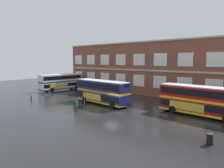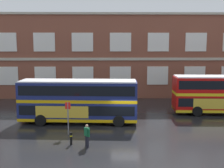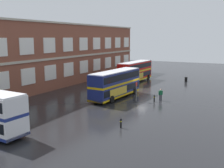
{
  "view_description": "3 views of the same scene",
  "coord_description": "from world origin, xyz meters",
  "px_view_note": "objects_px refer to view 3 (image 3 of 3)",
  "views": [
    {
      "loc": [
        20.71,
        -23.4,
        7.58
      ],
      "look_at": [
        -2.52,
        2.62,
        3.56
      ],
      "focal_mm": 33.38,
      "sensor_mm": 36.0,
      "label": 1
    },
    {
      "loc": [
        -1.62,
        -24.54,
        7.46
      ],
      "look_at": [
        -1.1,
        4.08,
        3.41
      ],
      "focal_mm": 45.8,
      "sensor_mm": 36.0,
      "label": 2
    },
    {
      "loc": [
        -40.19,
        -15.99,
        8.99
      ],
      "look_at": [
        -5.26,
        2.14,
        2.21
      ],
      "focal_mm": 43.72,
      "sensor_mm": 36.0,
      "label": 3
    }
  ],
  "objects_px": {
    "bus_stand_flag": "(136,90)",
    "double_decker_far": "(135,71)",
    "station_litter_bin": "(186,79)",
    "safety_bollard_west": "(121,123)",
    "safety_bollard_east": "(154,98)",
    "waiting_passenger": "(161,94)",
    "double_decker_middle": "(116,84)"
  },
  "relations": [
    {
      "from": "double_decker_middle",
      "to": "bus_stand_flag",
      "type": "bearing_deg",
      "value": -98.36
    },
    {
      "from": "double_decker_middle",
      "to": "bus_stand_flag",
      "type": "xyz_separation_m",
      "value": [
        -0.52,
        -3.55,
        -0.51
      ]
    },
    {
      "from": "double_decker_far",
      "to": "waiting_passenger",
      "type": "distance_m",
      "value": 17.29
    },
    {
      "from": "bus_stand_flag",
      "to": "safety_bollard_east",
      "type": "xyz_separation_m",
      "value": [
        0.54,
        -2.51,
        -1.14
      ]
    },
    {
      "from": "double_decker_middle",
      "to": "double_decker_far",
      "type": "relative_size",
      "value": 1.0
    },
    {
      "from": "waiting_passenger",
      "to": "safety_bollard_west",
      "type": "distance_m",
      "value": 13.44
    },
    {
      "from": "safety_bollard_east",
      "to": "safety_bollard_west",
      "type": "bearing_deg",
      "value": -176.96
    },
    {
      "from": "bus_stand_flag",
      "to": "double_decker_far",
      "type": "bearing_deg",
      "value": 23.12
    },
    {
      "from": "double_decker_middle",
      "to": "double_decker_far",
      "type": "height_order",
      "value": "same"
    },
    {
      "from": "double_decker_middle",
      "to": "waiting_passenger",
      "type": "relative_size",
      "value": 6.55
    },
    {
      "from": "double_decker_middle",
      "to": "safety_bollard_east",
      "type": "height_order",
      "value": "double_decker_middle"
    },
    {
      "from": "safety_bollard_east",
      "to": "double_decker_far",
      "type": "bearing_deg",
      "value": 31.17
    },
    {
      "from": "double_decker_middle",
      "to": "station_litter_bin",
      "type": "relative_size",
      "value": 10.81
    },
    {
      "from": "bus_stand_flag",
      "to": "safety_bollard_west",
      "type": "xyz_separation_m",
      "value": [
        -11.67,
        -3.16,
        -1.14
      ]
    },
    {
      "from": "waiting_passenger",
      "to": "station_litter_bin",
      "type": "distance_m",
      "value": 18.37
    },
    {
      "from": "double_decker_far",
      "to": "station_litter_bin",
      "type": "distance_m",
      "value": 10.43
    },
    {
      "from": "double_decker_far",
      "to": "waiting_passenger",
      "type": "relative_size",
      "value": 6.53
    },
    {
      "from": "bus_stand_flag",
      "to": "safety_bollard_east",
      "type": "distance_m",
      "value": 2.81
    },
    {
      "from": "safety_bollard_west",
      "to": "safety_bollard_east",
      "type": "relative_size",
      "value": 1.0
    },
    {
      "from": "bus_stand_flag",
      "to": "double_decker_middle",
      "type": "bearing_deg",
      "value": 81.64
    },
    {
      "from": "double_decker_far",
      "to": "double_decker_middle",
      "type": "bearing_deg",
      "value": -168.08
    },
    {
      "from": "double_decker_middle",
      "to": "waiting_passenger",
      "type": "bearing_deg",
      "value": -79.34
    },
    {
      "from": "bus_stand_flag",
      "to": "waiting_passenger",
      "type": "bearing_deg",
      "value": -59.91
    },
    {
      "from": "safety_bollard_west",
      "to": "safety_bollard_east",
      "type": "xyz_separation_m",
      "value": [
        12.22,
        0.65,
        0.0
      ]
    },
    {
      "from": "double_decker_far",
      "to": "station_litter_bin",
      "type": "height_order",
      "value": "double_decker_far"
    },
    {
      "from": "station_litter_bin",
      "to": "safety_bollard_east",
      "type": "height_order",
      "value": "station_litter_bin"
    },
    {
      "from": "bus_stand_flag",
      "to": "safety_bollard_east",
      "type": "bearing_deg",
      "value": -77.82
    },
    {
      "from": "double_decker_middle",
      "to": "double_decker_far",
      "type": "bearing_deg",
      "value": 11.92
    },
    {
      "from": "station_litter_bin",
      "to": "safety_bollard_west",
      "type": "xyz_separation_m",
      "value": [
        -31.8,
        -0.55,
        -0.03
      ]
    },
    {
      "from": "bus_stand_flag",
      "to": "station_litter_bin",
      "type": "relative_size",
      "value": 2.62
    },
    {
      "from": "double_decker_far",
      "to": "bus_stand_flag",
      "type": "relative_size",
      "value": 4.11
    },
    {
      "from": "double_decker_middle",
      "to": "bus_stand_flag",
      "type": "height_order",
      "value": "double_decker_middle"
    }
  ]
}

